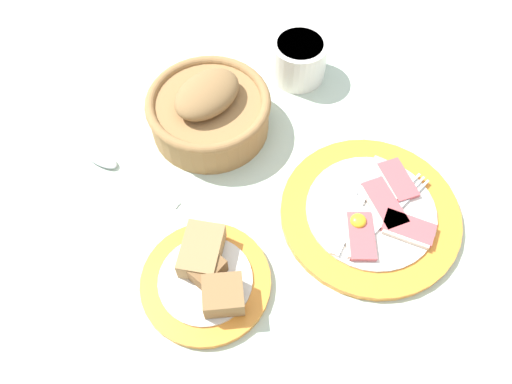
# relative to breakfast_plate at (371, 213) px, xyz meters

# --- Properties ---
(ground_plane) EXTENTS (3.00, 3.00, 0.00)m
(ground_plane) POSITION_rel_breakfast_plate_xyz_m (-0.10, 0.03, -0.01)
(ground_plane) COLOR #B7CCB7
(breakfast_plate) EXTENTS (0.27, 0.27, 0.03)m
(breakfast_plate) POSITION_rel_breakfast_plate_xyz_m (0.00, 0.00, 0.00)
(breakfast_plate) COLOR orange
(breakfast_plate) RESTS_ON ground_plane
(bread_plate) EXTENTS (0.18, 0.18, 0.05)m
(bread_plate) POSITION_rel_breakfast_plate_xyz_m (-0.26, 0.04, 0.01)
(bread_plate) COLOR orange
(bread_plate) RESTS_ON ground_plane
(sugar_cup) EXTENTS (0.10, 0.10, 0.07)m
(sugar_cup) POSITION_rel_breakfast_plate_xyz_m (0.07, 0.30, 0.03)
(sugar_cup) COLOR white
(sugar_cup) RESTS_ON ground_plane
(bread_basket) EXTENTS (0.20, 0.20, 0.10)m
(bread_basket) POSITION_rel_breakfast_plate_xyz_m (-0.12, 0.27, 0.03)
(bread_basket) COLOR olive
(bread_basket) RESTS_ON ground_plane
(teaspoon_by_saucer) EXTENTS (0.10, 0.18, 0.01)m
(teaspoon_by_saucer) POSITION_rel_breakfast_plate_xyz_m (-0.29, 0.28, -0.00)
(teaspoon_by_saucer) COLOR silver
(teaspoon_by_saucer) RESTS_ON ground_plane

